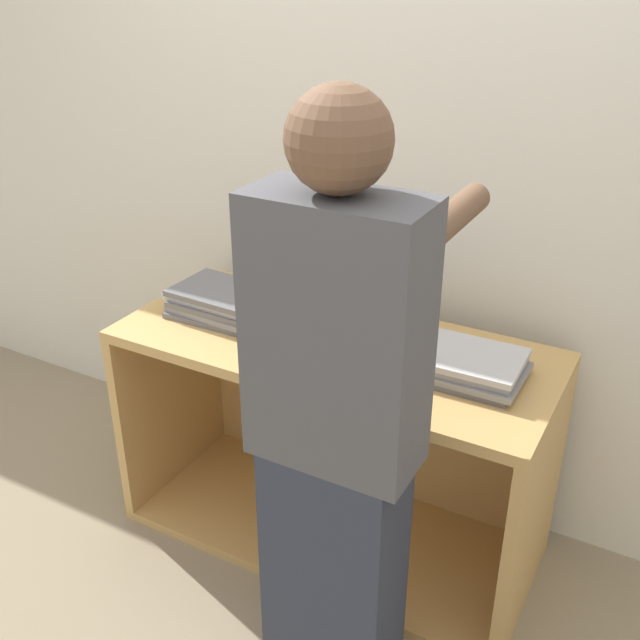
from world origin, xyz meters
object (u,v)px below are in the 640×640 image
laptop_open (342,322)px  laptop_stack_right (456,363)px  laptop_stack_left (228,303)px  person (337,441)px

laptop_open → laptop_stack_right: size_ratio=0.95×
laptop_open → laptop_stack_left: 0.41m
laptop_stack_right → laptop_open: bearing=172.4°
laptop_stack_right → person: 0.55m
laptop_stack_left → person: (0.70, -0.54, 0.02)m
laptop_stack_right → person: (-0.11, -0.54, 0.03)m
laptop_stack_left → person: size_ratio=0.24×
laptop_open → person: (0.29, -0.60, 0.02)m
laptop_open → person: size_ratio=0.22×
laptop_stack_left → laptop_stack_right: laptop_stack_left is taller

